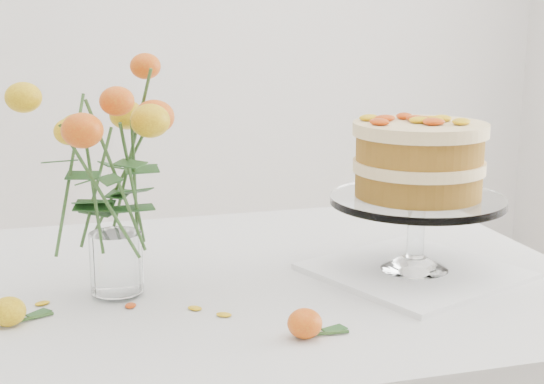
% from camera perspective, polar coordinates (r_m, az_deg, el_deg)
% --- Properties ---
extents(table, '(1.43, 0.93, 0.76)m').
position_cam_1_polar(table, '(1.42, -5.93, -9.78)').
color(table, tan).
rests_on(table, ground).
extents(napkin, '(0.42, 0.42, 0.01)m').
position_cam_1_polar(napkin, '(1.44, 10.65, -5.89)').
color(napkin, white).
rests_on(napkin, table).
extents(cake_stand, '(0.32, 0.32, 0.29)m').
position_cam_1_polar(cake_stand, '(1.39, 10.98, 1.81)').
color(cake_stand, white).
rests_on(cake_stand, napkin).
extents(rose_vase, '(0.30, 0.30, 0.45)m').
position_cam_1_polar(rose_vase, '(1.27, -12.03, 3.50)').
color(rose_vase, white).
rests_on(rose_vase, table).
extents(loose_rose_near, '(0.09, 0.05, 0.05)m').
position_cam_1_polar(loose_rose_near, '(1.25, -19.21, -8.50)').
color(loose_rose_near, yellow).
rests_on(loose_rose_near, table).
extents(loose_rose_far, '(0.09, 0.05, 0.04)m').
position_cam_1_polar(loose_rose_far, '(1.14, 2.51, -9.87)').
color(loose_rose_far, red).
rests_on(loose_rose_far, table).
extents(stray_petal_a, '(0.03, 0.02, 0.00)m').
position_cam_1_polar(stray_petal_a, '(1.28, -10.61, -8.42)').
color(stray_petal_a, yellow).
rests_on(stray_petal_a, table).
extents(stray_petal_b, '(0.03, 0.02, 0.00)m').
position_cam_1_polar(stray_petal_b, '(1.25, -5.83, -8.72)').
color(stray_petal_b, yellow).
rests_on(stray_petal_b, table).
extents(stray_petal_c, '(0.03, 0.02, 0.00)m').
position_cam_1_polar(stray_petal_c, '(1.22, -3.64, -9.22)').
color(stray_petal_c, yellow).
rests_on(stray_petal_c, table).
extents(stray_petal_d, '(0.03, 0.02, 0.00)m').
position_cam_1_polar(stray_petal_d, '(1.32, -16.91, -8.03)').
color(stray_petal_d, yellow).
rests_on(stray_petal_d, table).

